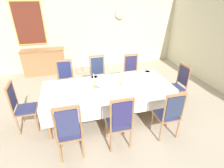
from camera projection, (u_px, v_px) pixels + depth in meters
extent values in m
cube|color=#AEA28E|center=(109.00, 117.00, 4.10)|extent=(7.02, 6.64, 0.04)
cube|color=beige|center=(86.00, 24.00, 6.21)|extent=(7.02, 0.08, 3.26)
cylinder|color=#AF794D|center=(48.00, 124.00, 3.29)|extent=(0.07, 0.07, 0.75)
cylinder|color=#A3774C|center=(169.00, 104.00, 3.89)|extent=(0.07, 0.07, 0.75)
cylinder|color=#9D7F52|center=(50.00, 98.00, 4.12)|extent=(0.07, 0.07, 0.75)
cylinder|color=#A77344|center=(150.00, 85.00, 4.72)|extent=(0.07, 0.07, 0.75)
cube|color=#AB7951|center=(108.00, 89.00, 3.85)|extent=(2.69, 1.05, 0.08)
cube|color=#A7764D|center=(108.00, 87.00, 3.82)|extent=(2.81, 1.17, 0.03)
cube|color=white|center=(108.00, 86.00, 3.81)|extent=(2.83, 1.19, 0.00)
cube|color=white|center=(115.00, 109.00, 3.41)|extent=(2.83, 0.00, 0.41)
cube|color=white|center=(102.00, 82.00, 4.41)|extent=(2.83, 0.00, 0.41)
cube|color=white|center=(43.00, 103.00, 3.59)|extent=(0.00, 1.19, 0.41)
cube|color=white|center=(163.00, 86.00, 4.23)|extent=(0.00, 1.19, 0.41)
cylinder|color=#A77B4C|center=(60.00, 138.00, 3.18)|extent=(0.04, 0.04, 0.45)
cylinder|color=#A36F4A|center=(81.00, 134.00, 3.27)|extent=(0.04, 0.04, 0.45)
cylinder|color=#A07945|center=(61.00, 153.00, 2.87)|extent=(0.04, 0.04, 0.45)
cylinder|color=#B17D49|center=(83.00, 148.00, 2.96)|extent=(0.04, 0.04, 0.45)
cube|color=#A7764D|center=(70.00, 133.00, 2.96)|extent=(0.44, 0.42, 0.03)
cube|color=navy|center=(70.00, 132.00, 2.95)|extent=(0.40, 0.38, 0.02)
cylinder|color=#AA754C|center=(55.00, 127.00, 2.60)|extent=(0.03, 0.03, 0.65)
cylinder|color=#9F6F47|center=(81.00, 123.00, 2.69)|extent=(0.03, 0.03, 0.65)
cube|color=navy|center=(68.00, 123.00, 2.63)|extent=(0.34, 0.02, 0.49)
cube|color=#A7764D|center=(65.00, 108.00, 2.49)|extent=(0.40, 0.04, 0.04)
cylinder|color=#9F7655|center=(75.00, 95.00, 4.54)|extent=(0.04, 0.04, 0.45)
cylinder|color=#AF7356|center=(60.00, 97.00, 4.46)|extent=(0.04, 0.04, 0.45)
cylinder|color=#A27251|center=(74.00, 88.00, 4.85)|extent=(0.04, 0.04, 0.45)
cylinder|color=#9E734E|center=(60.00, 90.00, 4.76)|extent=(0.04, 0.04, 0.45)
cube|color=#A7764D|center=(67.00, 85.00, 4.54)|extent=(0.44, 0.42, 0.03)
cube|color=navy|center=(66.00, 84.00, 4.53)|extent=(0.40, 0.38, 0.02)
cylinder|color=#A8754A|center=(72.00, 70.00, 4.61)|extent=(0.03, 0.03, 0.60)
cylinder|color=#A77C49|center=(57.00, 72.00, 4.52)|extent=(0.03, 0.03, 0.60)
cube|color=navy|center=(65.00, 70.00, 4.55)|extent=(0.34, 0.02, 0.46)
cube|color=#A7764D|center=(63.00, 60.00, 4.42)|extent=(0.40, 0.04, 0.04)
cylinder|color=#A07149|center=(106.00, 129.00, 3.38)|extent=(0.04, 0.04, 0.45)
cylinder|color=#A26F52|center=(125.00, 126.00, 3.47)|extent=(0.04, 0.04, 0.45)
cylinder|color=#AA6E4C|center=(111.00, 143.00, 3.08)|extent=(0.04, 0.04, 0.45)
cylinder|color=#AF7E50|center=(131.00, 139.00, 3.16)|extent=(0.04, 0.04, 0.45)
cube|color=#A7764D|center=(118.00, 124.00, 3.16)|extent=(0.44, 0.42, 0.03)
cube|color=navy|center=(118.00, 123.00, 3.15)|extent=(0.40, 0.38, 0.02)
cylinder|color=#A78049|center=(111.00, 118.00, 2.80)|extent=(0.03, 0.03, 0.64)
cylinder|color=#9F7D4C|center=(133.00, 114.00, 2.89)|extent=(0.03, 0.03, 0.64)
cube|color=navy|center=(122.00, 115.00, 2.83)|extent=(0.34, 0.02, 0.48)
cube|color=#A7764D|center=(123.00, 100.00, 2.70)|extent=(0.40, 0.04, 0.04)
cylinder|color=#A77B54|center=(107.00, 90.00, 4.75)|extent=(0.04, 0.04, 0.45)
cylinder|color=#AF7F43|center=(94.00, 92.00, 4.66)|extent=(0.04, 0.04, 0.45)
cylinder|color=#9D7347|center=(104.00, 85.00, 5.05)|extent=(0.04, 0.04, 0.45)
cylinder|color=#A17B44|center=(92.00, 86.00, 4.97)|extent=(0.04, 0.04, 0.45)
cube|color=#A7764D|center=(99.00, 81.00, 4.75)|extent=(0.44, 0.42, 0.03)
cube|color=navy|center=(99.00, 80.00, 4.73)|extent=(0.40, 0.38, 0.02)
cylinder|color=#A77C54|center=(104.00, 66.00, 4.80)|extent=(0.03, 0.03, 0.64)
cylinder|color=#AA7856|center=(90.00, 68.00, 4.71)|extent=(0.03, 0.03, 0.64)
cube|color=navy|center=(97.00, 66.00, 4.74)|extent=(0.34, 0.02, 0.49)
cube|color=#A7764D|center=(97.00, 56.00, 4.60)|extent=(0.40, 0.04, 0.04)
cylinder|color=#A17A51|center=(152.00, 121.00, 3.61)|extent=(0.04, 0.04, 0.45)
cylinder|color=#AE6D53|center=(168.00, 118.00, 3.70)|extent=(0.04, 0.04, 0.45)
cylinder|color=#A47D57|center=(161.00, 132.00, 3.31)|extent=(0.04, 0.04, 0.45)
cylinder|color=#AC7D57|center=(178.00, 129.00, 3.39)|extent=(0.04, 0.04, 0.45)
cube|color=#A7764D|center=(166.00, 115.00, 3.39)|extent=(0.44, 0.42, 0.03)
cube|color=navy|center=(166.00, 114.00, 3.38)|extent=(0.40, 0.38, 0.02)
cylinder|color=#AD7F4F|center=(165.00, 110.00, 3.05)|extent=(0.03, 0.03, 0.57)
cylinder|color=#AB7F4E|center=(184.00, 107.00, 3.14)|extent=(0.03, 0.03, 0.57)
cube|color=navy|center=(175.00, 107.00, 3.08)|extent=(0.34, 0.02, 0.43)
cube|color=#A7764D|center=(177.00, 95.00, 2.96)|extent=(0.40, 0.04, 0.04)
cylinder|color=#A96E54|center=(140.00, 86.00, 4.97)|extent=(0.04, 0.04, 0.45)
cylinder|color=#AD7854|center=(128.00, 88.00, 4.89)|extent=(0.04, 0.04, 0.45)
cylinder|color=#B17A54|center=(136.00, 81.00, 5.28)|extent=(0.04, 0.04, 0.45)
cylinder|color=#AF7D49|center=(124.00, 82.00, 5.20)|extent=(0.04, 0.04, 0.45)
cube|color=#A7764D|center=(133.00, 77.00, 4.97)|extent=(0.44, 0.42, 0.03)
cube|color=navy|center=(133.00, 76.00, 4.96)|extent=(0.40, 0.38, 0.02)
cylinder|color=#A27D4A|center=(137.00, 64.00, 5.04)|extent=(0.03, 0.03, 0.60)
cylinder|color=#AE7151|center=(124.00, 65.00, 4.95)|extent=(0.03, 0.03, 0.60)
cube|color=navy|center=(131.00, 64.00, 4.98)|extent=(0.34, 0.02, 0.46)
cube|color=#A7764D|center=(131.00, 55.00, 4.85)|extent=(0.40, 0.04, 0.04)
cylinder|color=#A37353|center=(39.00, 112.00, 3.87)|extent=(0.04, 0.04, 0.45)
cylinder|color=#B0754D|center=(37.00, 123.00, 3.55)|extent=(0.04, 0.04, 0.45)
cylinder|color=#AF7A56|center=(22.00, 115.00, 3.79)|extent=(0.04, 0.04, 0.45)
cylinder|color=#A47B57|center=(18.00, 126.00, 3.47)|extent=(0.04, 0.04, 0.45)
cube|color=#A7764D|center=(26.00, 110.00, 3.56)|extent=(0.42, 0.44, 0.03)
cube|color=navy|center=(26.00, 109.00, 3.55)|extent=(0.38, 0.40, 0.02)
cylinder|color=#AD6C56|center=(15.00, 93.00, 3.54)|extent=(0.03, 0.03, 0.60)
cylinder|color=#AD7749|center=(10.00, 104.00, 3.20)|extent=(0.03, 0.03, 0.60)
cube|color=navy|center=(12.00, 97.00, 3.36)|extent=(0.02, 0.34, 0.45)
cube|color=#A7764D|center=(8.00, 85.00, 3.23)|extent=(0.04, 0.40, 0.04)
cylinder|color=#9E7655|center=(171.00, 101.00, 4.27)|extent=(0.04, 0.04, 0.45)
cylinder|color=#AF6E46|center=(163.00, 94.00, 4.59)|extent=(0.04, 0.04, 0.45)
cylinder|color=#A3714A|center=(183.00, 99.00, 4.35)|extent=(0.04, 0.04, 0.45)
cylinder|color=#A77648|center=(175.00, 92.00, 4.68)|extent=(0.04, 0.04, 0.45)
cube|color=#A7764D|center=(174.00, 88.00, 4.36)|extent=(0.42, 0.44, 0.03)
cube|color=navy|center=(175.00, 88.00, 4.35)|extent=(0.38, 0.40, 0.02)
cylinder|color=#A96E55|center=(188.00, 80.00, 4.10)|extent=(0.03, 0.03, 0.59)
cylinder|color=#A17849|center=(179.00, 74.00, 4.43)|extent=(0.03, 0.03, 0.59)
cube|color=#35365D|center=(183.00, 76.00, 4.25)|extent=(0.02, 0.34, 0.45)
cube|color=#A7764D|center=(186.00, 66.00, 4.13)|extent=(0.04, 0.40, 0.04)
cylinder|color=white|center=(102.00, 86.00, 3.78)|extent=(0.17, 0.17, 0.02)
ellipsoid|color=white|center=(102.00, 83.00, 3.74)|extent=(0.31, 0.31, 0.14)
ellipsoid|color=white|center=(102.00, 80.00, 3.70)|extent=(0.28, 0.28, 0.11)
sphere|color=#3C577F|center=(102.00, 77.00, 3.68)|extent=(0.03, 0.03, 0.03)
cylinder|color=gold|center=(94.00, 87.00, 3.74)|extent=(0.07, 0.07, 0.02)
cylinder|color=gold|center=(94.00, 83.00, 3.69)|extent=(0.02, 0.02, 0.20)
cone|color=gold|center=(94.00, 79.00, 3.64)|extent=(0.04, 0.04, 0.02)
cylinder|color=silver|center=(94.00, 76.00, 3.61)|extent=(0.02, 0.02, 0.10)
cylinder|color=gold|center=(121.00, 84.00, 3.88)|extent=(0.07, 0.07, 0.02)
cylinder|color=gold|center=(121.00, 80.00, 3.83)|extent=(0.02, 0.02, 0.18)
cone|color=gold|center=(121.00, 76.00, 3.79)|extent=(0.04, 0.04, 0.02)
cylinder|color=silver|center=(121.00, 73.00, 3.76)|extent=(0.02, 0.02, 0.10)
cylinder|color=white|center=(153.00, 90.00, 3.59)|extent=(0.20, 0.20, 0.05)
cylinder|color=white|center=(153.00, 90.00, 3.59)|extent=(0.16, 0.16, 0.03)
torus|color=#3C577F|center=(153.00, 89.00, 3.58)|extent=(0.19, 0.19, 0.01)
cylinder|color=white|center=(94.00, 78.00, 4.13)|extent=(0.18, 0.18, 0.05)
cylinder|color=white|center=(94.00, 77.00, 4.13)|extent=(0.15, 0.15, 0.03)
torus|color=#3C577F|center=(94.00, 77.00, 4.12)|extent=(0.18, 0.18, 0.01)
cylinder|color=white|center=(77.00, 80.00, 4.03)|extent=(0.15, 0.15, 0.03)
cylinder|color=white|center=(77.00, 80.00, 4.03)|extent=(0.12, 0.12, 0.02)
torus|color=#3C577F|center=(77.00, 80.00, 4.02)|extent=(0.14, 0.14, 0.01)
cylinder|color=white|center=(147.00, 72.00, 4.46)|extent=(0.15, 0.15, 0.03)
cylinder|color=white|center=(147.00, 72.00, 4.46)|extent=(0.13, 0.13, 0.02)
torus|color=#3C577F|center=(147.00, 72.00, 4.46)|extent=(0.15, 0.15, 0.01)
cube|color=gold|center=(159.00, 91.00, 3.60)|extent=(0.03, 0.14, 0.00)
ellipsoid|color=gold|center=(157.00, 89.00, 3.67)|extent=(0.03, 0.05, 0.01)
cube|color=gold|center=(90.00, 80.00, 4.08)|extent=(0.03, 0.14, 0.00)
ellipsoid|color=gold|center=(89.00, 78.00, 4.15)|extent=(0.03, 0.05, 0.01)
cube|color=#A7764D|center=(45.00, 62.00, 6.12)|extent=(1.40, 0.44, 0.88)
cube|color=#A57046|center=(42.00, 50.00, 5.91)|extent=(1.44, 0.48, 0.02)
cube|color=#AA6E59|center=(55.00, 59.00, 6.39)|extent=(0.59, 0.01, 0.70)
cube|color=#A76D58|center=(35.00, 61.00, 6.23)|extent=(0.59, 0.01, 0.70)
cylinder|color=#D1B251|center=(120.00, 14.00, 6.29)|extent=(0.35, 0.05, 0.35)
cylinder|color=white|center=(120.00, 14.00, 6.27)|extent=(0.31, 0.01, 0.31)
cube|color=black|center=(120.00, 13.00, 6.24)|extent=(0.01, 0.00, 0.09)
cube|color=black|center=(121.00, 14.00, 6.27)|extent=(0.12, 0.00, 0.01)
cube|color=#D1B251|center=(29.00, 23.00, 5.68)|extent=(0.96, 0.04, 1.40)
cube|color=maroon|center=(29.00, 24.00, 5.66)|extent=(0.88, 0.01, 1.32)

